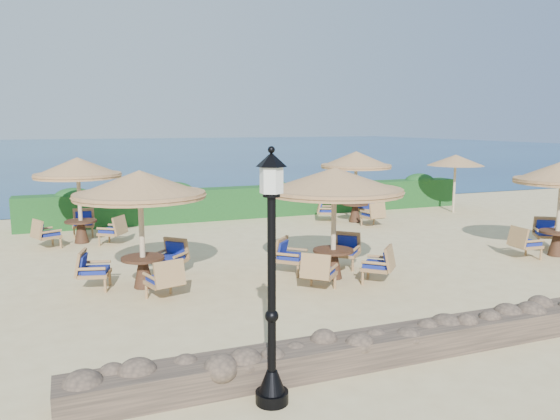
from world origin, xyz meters
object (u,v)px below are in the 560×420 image
object	(u,v)px
extra_parasol	(456,160)
cafe_set_3	(78,183)
cafe_set_0	(141,203)
cafe_set_4	(356,172)
cafe_set_1	(334,199)
lamp_post	(272,290)

from	to	relation	value
extra_parasol	cafe_set_3	bearing A→B (deg)	-177.52
extra_parasol	cafe_set_3	size ratio (longest dim) A/B	0.87
extra_parasol	cafe_set_0	distance (m)	14.81
cafe_set_4	cafe_set_1	bearing A→B (deg)	-122.99
lamp_post	extra_parasol	world-z (taller)	lamp_post
extra_parasol	cafe_set_1	distance (m)	11.55
extra_parasol	lamp_post	bearing A→B (deg)	-136.40
cafe_set_1	cafe_set_4	world-z (taller)	same
cafe_set_3	cafe_set_4	xyz separation A→B (m)	(9.70, 0.12, 0.01)
cafe_set_0	cafe_set_3	distance (m)	5.61
lamp_post	extra_parasol	xyz separation A→B (m)	(12.60, 12.00, 0.62)
cafe_set_3	cafe_set_4	distance (m)	9.70
cafe_set_3	cafe_set_1	bearing A→B (deg)	-49.33
lamp_post	cafe_set_4	size ratio (longest dim) A/B	1.20
extra_parasol	cafe_set_0	size ratio (longest dim) A/B	0.82
lamp_post	cafe_set_0	bearing A→B (deg)	98.59
lamp_post	cafe_set_0	world-z (taller)	lamp_post
cafe_set_1	cafe_set_4	distance (m)	7.75
lamp_post	cafe_set_3	world-z (taller)	lamp_post
extra_parasol	cafe_set_3	distance (m)	14.67
cafe_set_0	cafe_set_1	world-z (taller)	same
cafe_set_0	cafe_set_1	bearing A→B (deg)	-11.65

